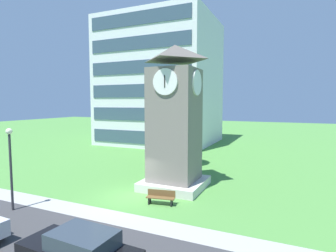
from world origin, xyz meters
TOP-DOWN VIEW (x-y plane):
  - ground_plane at (0.00, 0.00)m, footprint 160.00×160.00m
  - kerb_strip at (0.00, -3.17)m, footprint 120.00×1.60m
  - office_building at (-9.15, 24.21)m, footprint 16.54×14.56m
  - clock_tower at (2.00, 3.20)m, footprint 4.42×4.42m
  - park_bench at (2.54, -0.33)m, footprint 1.86×0.80m
  - street_lamp at (-5.11, -4.77)m, footprint 0.36×0.36m
  - tree_by_building at (-0.05, 10.18)m, footprint 3.57×3.57m
  - tree_streetside at (-1.70, 13.81)m, footprint 2.81×2.81m

SIDE VIEW (x-z plane):
  - ground_plane at x=0.00m, z-range 0.00..0.00m
  - kerb_strip at x=0.00m, z-range 0.00..0.01m
  - park_bench at x=2.54m, z-range 0.02..0.90m
  - street_lamp at x=-5.11m, z-range 0.66..5.56m
  - tree_by_building at x=-0.05m, z-range 1.05..6.76m
  - tree_streetside at x=-1.70m, z-range 1.25..6.68m
  - clock_tower at x=2.00m, z-range -0.56..10.00m
  - office_building at x=-9.15m, z-range 0.00..19.20m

